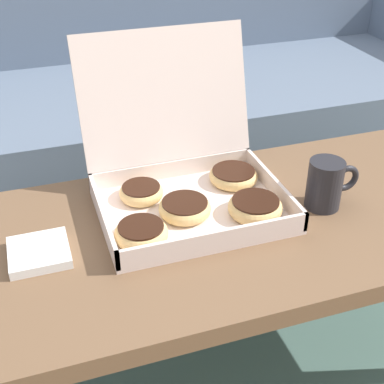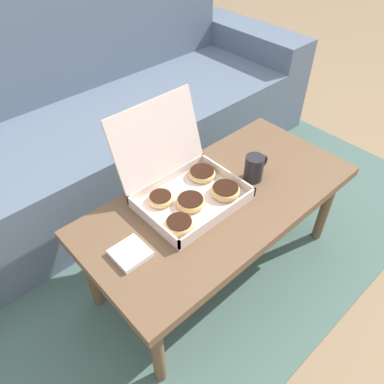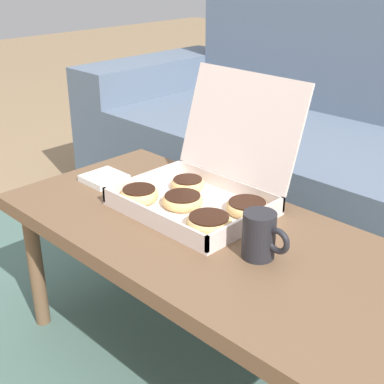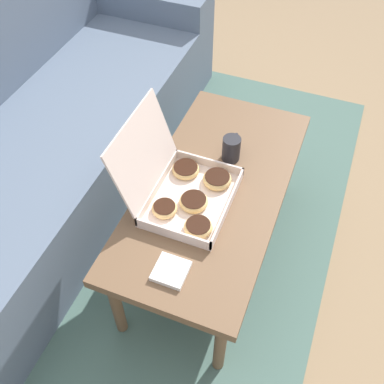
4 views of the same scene
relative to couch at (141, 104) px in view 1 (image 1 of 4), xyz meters
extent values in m
plane|color=#937756|center=(0.00, -0.83, -0.33)|extent=(12.00, 12.00, 0.00)
cube|color=#4C6B60|center=(0.00, -0.53, -0.32)|extent=(2.65, 1.85, 0.01)
cube|color=slate|center=(0.00, -0.16, -0.10)|extent=(2.05, 0.64, 0.44)
cube|color=slate|center=(0.00, 0.26, 0.17)|extent=(2.05, 0.20, 0.98)
cube|color=brown|center=(0.00, -0.93, 0.10)|extent=(1.10, 0.53, 0.04)
cylinder|color=brown|center=(-0.49, -0.72, -0.12)|extent=(0.04, 0.04, 0.40)
cylinder|color=brown|center=(0.49, -0.72, -0.12)|extent=(0.04, 0.04, 0.40)
cube|color=silver|center=(-0.10, -0.87, 0.12)|extent=(0.38, 0.29, 0.01)
cube|color=silver|center=(-0.10, -1.01, 0.15)|extent=(0.38, 0.01, 0.04)
cube|color=silver|center=(-0.10, -0.73, 0.15)|extent=(0.38, 0.01, 0.04)
cube|color=silver|center=(-0.28, -0.87, 0.15)|extent=(0.01, 0.29, 0.04)
cube|color=silver|center=(0.09, -0.87, 0.15)|extent=(0.01, 0.29, 0.04)
cube|color=silver|center=(-0.10, -0.68, 0.30)|extent=(0.38, 0.09, 0.28)
torus|color=#E5BC75|center=(-0.23, -0.94, 0.14)|extent=(0.10, 0.10, 0.04)
cylinder|color=black|center=(-0.23, -0.94, 0.15)|extent=(0.09, 0.09, 0.02)
torus|color=#E5BC75|center=(0.02, -0.80, 0.14)|extent=(0.11, 0.11, 0.03)
cylinder|color=black|center=(0.02, -0.80, 0.15)|extent=(0.10, 0.10, 0.01)
torus|color=#E5BC75|center=(-0.19, -0.80, 0.14)|extent=(0.09, 0.09, 0.03)
cylinder|color=black|center=(-0.19, -0.80, 0.15)|extent=(0.08, 0.08, 0.01)
torus|color=#E5BC75|center=(-0.12, -0.89, 0.14)|extent=(0.11, 0.11, 0.03)
cylinder|color=black|center=(-0.12, -0.89, 0.15)|extent=(0.09, 0.09, 0.01)
torus|color=#E5BC75|center=(0.02, -0.93, 0.14)|extent=(0.11, 0.11, 0.03)
cylinder|color=black|center=(0.02, -0.93, 0.15)|extent=(0.10, 0.10, 0.02)
cylinder|color=#232328|center=(0.17, -0.94, 0.17)|extent=(0.07, 0.07, 0.11)
torus|color=#232328|center=(0.22, -0.94, 0.18)|extent=(0.06, 0.01, 0.06)
cube|color=white|center=(-0.41, -0.92, 0.13)|extent=(0.11, 0.11, 0.02)
camera|label=1|loc=(-0.39, -1.75, 0.75)|focal=50.00mm
camera|label=2|loc=(-0.78, -1.61, 1.09)|focal=35.00mm
camera|label=3|loc=(0.78, -1.76, 0.74)|focal=50.00mm
camera|label=4|loc=(-1.11, -1.27, 1.43)|focal=42.00mm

